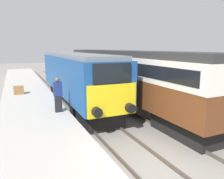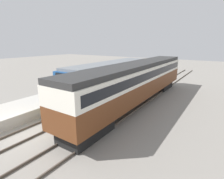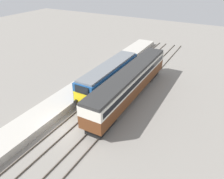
{
  "view_description": "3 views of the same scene",
  "coord_description": "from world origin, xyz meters",
  "px_view_note": "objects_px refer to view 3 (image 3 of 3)",
  "views": [
    {
      "loc": [
        -4.1,
        -5.44,
        4.19
      ],
      "look_at": [
        0.0,
        3.66,
        2.28
      ],
      "focal_mm": 35.0,
      "sensor_mm": 36.0,
      "label": 1
    },
    {
      "loc": [
        10.26,
        -5.25,
        5.77
      ],
      "look_at": [
        1.7,
        7.66,
        1.6
      ],
      "focal_mm": 28.0,
      "sensor_mm": 36.0,
      "label": 2
    },
    {
      "loc": [
        13.46,
        -13.6,
        15.1
      ],
      "look_at": [
        1.7,
        7.66,
        1.6
      ],
      "focal_mm": 35.0,
      "sensor_mm": 36.0,
      "label": 3
    }
  ],
  "objects_px": {
    "locomotive": "(109,76)",
    "passenger_carriage": "(130,81)",
    "luggage_crate": "(93,72)",
    "person_on_platform": "(80,87)"
  },
  "relations": [
    {
      "from": "locomotive",
      "to": "person_on_platform",
      "type": "height_order",
      "value": "locomotive"
    },
    {
      "from": "locomotive",
      "to": "passenger_carriage",
      "type": "xyz_separation_m",
      "value": [
        3.4,
        -0.48,
        0.32
      ]
    },
    {
      "from": "locomotive",
      "to": "luggage_crate",
      "type": "relative_size",
      "value": 18.7
    },
    {
      "from": "passenger_carriage",
      "to": "person_on_platform",
      "type": "relative_size",
      "value": 10.16
    },
    {
      "from": "luggage_crate",
      "to": "person_on_platform",
      "type": "bearing_deg",
      "value": -72.6
    },
    {
      "from": "locomotive",
      "to": "passenger_carriage",
      "type": "height_order",
      "value": "passenger_carriage"
    },
    {
      "from": "passenger_carriage",
      "to": "person_on_platform",
      "type": "distance_m",
      "value": 6.52
    },
    {
      "from": "luggage_crate",
      "to": "locomotive",
      "type": "bearing_deg",
      "value": -25.56
    },
    {
      "from": "passenger_carriage",
      "to": "locomotive",
      "type": "bearing_deg",
      "value": 172.02
    },
    {
      "from": "person_on_platform",
      "to": "luggage_crate",
      "type": "distance_m",
      "value": 6.13
    }
  ]
}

